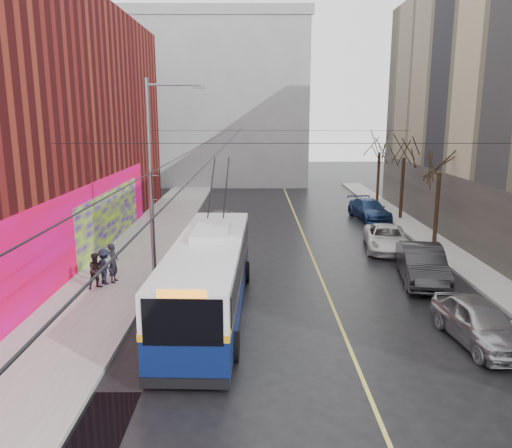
{
  "coord_description": "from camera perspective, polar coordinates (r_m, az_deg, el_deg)",
  "views": [
    {
      "loc": [
        -1.6,
        -12.42,
        7.38
      ],
      "look_at": [
        -1.53,
        8.89,
        2.75
      ],
      "focal_mm": 35.0,
      "sensor_mm": 36.0,
      "label": 1
    }
  ],
  "objects": [
    {
      "name": "tree_mid",
      "position": [
        37.04,
        16.62,
        8.46
      ],
      "size": [
        3.2,
        3.2,
        6.68
      ],
      "color": "black",
      "rests_on": "ground"
    },
    {
      "name": "trolleybus",
      "position": [
        18.92,
        -5.42,
        -5.84
      ],
      "size": [
        2.99,
        11.64,
        5.48
      ],
      "rotation": [
        0.0,
        0.0,
        -0.03
      ],
      "color": "#091546",
      "rests_on": "ground"
    },
    {
      "name": "following_car",
      "position": [
        32.79,
        -4.23,
        0.41
      ],
      "size": [
        1.98,
        4.05,
        1.33
      ],
      "primitive_type": "imported",
      "rotation": [
        0.0,
        0.0,
        -0.11
      ],
      "color": "#9C9CA0",
      "rests_on": "ground"
    },
    {
      "name": "puddle",
      "position": [
        13.9,
        -18.61,
        -20.5
      ],
      "size": [
        2.08,
        2.56,
        0.01
      ],
      "primitive_type": "cube",
      "color": "black",
      "rests_on": "ground"
    },
    {
      "name": "ground",
      "position": [
        14.54,
        6.48,
        -18.34
      ],
      "size": [
        140.0,
        140.0,
        0.0
      ],
      "primitive_type": "plane",
      "color": "black",
      "rests_on": "ground"
    },
    {
      "name": "parked_car_b",
      "position": [
        23.8,
        18.45,
        -4.36
      ],
      "size": [
        2.49,
        5.26,
        1.67
      ],
      "primitive_type": "imported",
      "rotation": [
        0.0,
        0.0,
        -0.15
      ],
      "color": "black",
      "rests_on": "ground"
    },
    {
      "name": "pedestrian_b",
      "position": [
        22.39,
        -17.77,
        -5.12
      ],
      "size": [
        0.95,
        0.94,
        1.54
      ],
      "primitive_type": "imported",
      "rotation": [
        0.0,
        0.0,
        0.74
      ],
      "color": "black",
      "rests_on": "sidewalk_left"
    },
    {
      "name": "parked_car_c",
      "position": [
        28.85,
        14.67,
        -1.58
      ],
      "size": [
        2.93,
        5.18,
        1.36
      ],
      "primitive_type": "imported",
      "rotation": [
        0.0,
        0.0,
        -0.14
      ],
      "color": "silver",
      "rests_on": "ground"
    },
    {
      "name": "parked_car_a",
      "position": [
        18.28,
        24.16,
        -10.21
      ],
      "size": [
        2.16,
        4.46,
        1.47
      ],
      "primitive_type": "imported",
      "rotation": [
        0.0,
        0.0,
        0.1
      ],
      "color": "#99999D",
      "rests_on": "ground"
    },
    {
      "name": "lane_line",
      "position": [
        27.61,
        6.26,
        -3.32
      ],
      "size": [
        0.12,
        50.0,
        0.01
      ],
      "primitive_type": "cube",
      "color": "#BFB74C",
      "rests_on": "ground"
    },
    {
      "name": "sidewalk_left",
      "position": [
        26.28,
        -14.33,
        -4.28
      ],
      "size": [
        4.0,
        60.0,
        0.15
      ],
      "primitive_type": "cube",
      "color": "gray",
      "rests_on": "ground"
    },
    {
      "name": "pedestrian_a",
      "position": [
        22.97,
        -15.98,
        -4.28
      ],
      "size": [
        0.46,
        0.67,
        1.76
      ],
      "primitive_type": "imported",
      "rotation": [
        0.0,
        0.0,
        1.5
      ],
      "color": "black",
      "rests_on": "sidewalk_left"
    },
    {
      "name": "sidewalk_right",
      "position": [
        27.61,
        22.45,
        -4.04
      ],
      "size": [
        2.0,
        60.0,
        0.15
      ],
      "primitive_type": "cube",
      "color": "gray",
      "rests_on": "ground"
    },
    {
      "name": "catenary_wires",
      "position": [
        27.23,
        -2.21,
        9.86
      ],
      "size": [
        18.0,
        60.0,
        0.22
      ],
      "color": "black"
    },
    {
      "name": "tree_far",
      "position": [
        43.78,
        13.98,
        8.97
      ],
      "size": [
        3.2,
        3.2,
        6.57
      ],
      "color": "black",
      "rests_on": "ground"
    },
    {
      "name": "building_far",
      "position": [
        57.6,
        -4.72,
        13.85
      ],
      "size": [
        20.5,
        12.1,
        18.0
      ],
      "color": "gray",
      "rests_on": "ground"
    },
    {
      "name": "pedestrian_c",
      "position": [
        22.83,
        -16.93,
        -4.68
      ],
      "size": [
        1.17,
        1.07,
        1.58
      ],
      "primitive_type": "imported",
      "rotation": [
        0.0,
        0.0,
        2.52
      ],
      "color": "black",
      "rests_on": "sidewalk_left"
    },
    {
      "name": "streetlight_pole",
      "position": [
        23.02,
        -11.63,
        5.69
      ],
      "size": [
        2.65,
        0.6,
        9.0
      ],
      "color": "slate",
      "rests_on": "ground"
    },
    {
      "name": "pigeons_flying",
      "position": [
        22.7,
        -1.43,
        10.6
      ],
      "size": [
        4.63,
        1.64,
        0.6
      ],
      "color": "slate"
    },
    {
      "name": "parked_car_d",
      "position": [
        37.17,
        12.81,
        1.63
      ],
      "size": [
        2.7,
        5.2,
        1.44
      ],
      "primitive_type": "imported",
      "rotation": [
        0.0,
        0.0,
        0.14
      ],
      "color": "navy",
      "rests_on": "ground"
    },
    {
      "name": "tree_near",
      "position": [
        30.43,
        20.34,
        6.97
      ],
      "size": [
        3.2,
        3.2,
        6.4
      ],
      "color": "black",
      "rests_on": "ground"
    }
  ]
}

